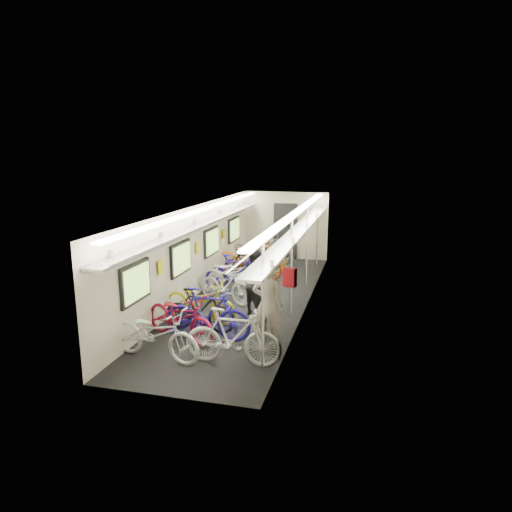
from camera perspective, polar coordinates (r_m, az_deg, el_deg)
The scene contains 18 objects.
train_car_shell at distance 12.29m, azimuth -1.58°, elevation 3.02°, with size 10.00×10.00×10.00m.
bicycle_0 at distance 8.68m, azimuth -12.48°, elevation -9.47°, with size 0.65×1.88×0.99m, color silver.
bicycle_1 at distance 9.35m, azimuth -6.12°, elevation -7.24°, with size 0.52×1.82×1.10m, color #211890.
bicycle_2 at distance 9.42m, azimuth -9.41°, elevation -7.48°, with size 0.67×1.91×1.00m, color maroon.
bicycle_3 at distance 9.79m, azimuth -7.09°, elevation -6.77°, with size 0.45×1.58×0.95m, color black.
bicycle_4 at distance 10.42m, azimuth -7.02°, elevation -5.57°, with size 0.63×1.81×0.95m, color gold.
bicycle_5 at distance 11.56m, azimuth -3.83°, elevation -3.62°, with size 0.45×1.60×0.96m, color silver.
bicycle_6 at distance 12.43m, azimuth -2.55°, elevation -2.23°, with size 0.69×1.99×1.05m, color #BABABF.
bicycle_7 at distance 12.47m, azimuth -2.43°, elevation -2.16°, with size 0.50×1.75×1.05m, color navy.
bicycle_8 at distance 13.66m, azimuth -0.37°, elevation -1.12°, with size 0.61×1.74×0.92m, color #912F0F.
bicycle_9 at distance 13.50m, azimuth -1.32°, elevation -1.20°, with size 0.45×1.60×0.96m, color black.
bicycle_10 at distance 14.23m, azimuth -0.71°, elevation -0.07°, with size 0.76×2.19×1.15m, color orange.
bicycle_11 at distance 8.25m, azimuth -2.91°, elevation -10.08°, with size 0.50×1.77×1.06m, color silver.
bicycle_12 at distance 15.58m, azimuth 0.62°, elevation 0.96°, with size 0.73×2.11×1.11m, color slate.
bicycle_14 at distance 15.46m, azimuth 1.87°, elevation 0.52°, with size 0.61×1.76×0.92m, color #5D5E62.
passenger_near at distance 8.86m, azimuth 1.53°, elevation -6.08°, with size 0.63×0.42×1.74m, color gray.
passenger_mid at distance 10.65m, azimuth -0.06°, elevation -3.22°, with size 0.78×0.61×1.60m, color black.
backpack at distance 9.24m, azimuth 4.23°, elevation -2.67°, with size 0.26×0.14×0.38m, color #A61019.
Camera 1 is at (2.94, -10.94, 3.72)m, focal length 32.00 mm.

